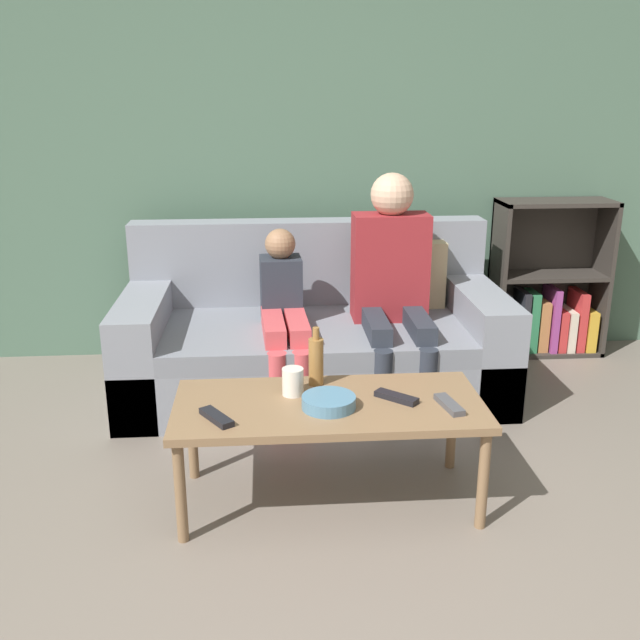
{
  "coord_description": "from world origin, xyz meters",
  "views": [
    {
      "loc": [
        -0.24,
        -1.32,
        1.52
      ],
      "look_at": [
        -0.01,
        1.62,
        0.57
      ],
      "focal_mm": 40.0,
      "sensor_mm": 36.0,
      "label": 1
    }
  ],
  "objects_px": {
    "bottle": "(316,361)",
    "coffee_table": "(329,412)",
    "person_child": "(284,312)",
    "tv_remote_2": "(449,405)",
    "bookshelf": "(545,297)",
    "person_adult": "(392,273)",
    "tv_remote_0": "(216,417)",
    "tv_remote_1": "(396,397)",
    "couch": "(315,339)",
    "snack_bowl": "(329,402)",
    "cup_near": "(293,382)"
  },
  "relations": [
    {
      "from": "person_adult",
      "to": "tv_remote_2",
      "type": "bearing_deg",
      "value": -88.58
    },
    {
      "from": "person_child",
      "to": "tv_remote_0",
      "type": "bearing_deg",
      "value": -106.65
    },
    {
      "from": "tv_remote_0",
      "to": "person_child",
      "type": "bearing_deg",
      "value": 42.98
    },
    {
      "from": "person_adult",
      "to": "person_child",
      "type": "distance_m",
      "value": 0.58
    },
    {
      "from": "couch",
      "to": "person_child",
      "type": "xyz_separation_m",
      "value": [
        -0.16,
        -0.16,
        0.21
      ]
    },
    {
      "from": "snack_bowl",
      "to": "person_adult",
      "type": "bearing_deg",
      "value": 68.78
    },
    {
      "from": "tv_remote_1",
      "to": "bottle",
      "type": "bearing_deg",
      "value": 100.54
    },
    {
      "from": "coffee_table",
      "to": "person_adult",
      "type": "distance_m",
      "value": 1.14
    },
    {
      "from": "couch",
      "to": "bookshelf",
      "type": "distance_m",
      "value": 1.5
    },
    {
      "from": "person_child",
      "to": "tv_remote_2",
      "type": "xyz_separation_m",
      "value": [
        0.58,
        -1.03,
        -0.05
      ]
    },
    {
      "from": "bottle",
      "to": "person_adult",
      "type": "bearing_deg",
      "value": 62.28
    },
    {
      "from": "tv_remote_2",
      "to": "bottle",
      "type": "distance_m",
      "value": 0.54
    },
    {
      "from": "couch",
      "to": "tv_remote_1",
      "type": "relative_size",
      "value": 12.18
    },
    {
      "from": "coffee_table",
      "to": "bottle",
      "type": "xyz_separation_m",
      "value": [
        -0.04,
        0.18,
        0.14
      ]
    },
    {
      "from": "cup_near",
      "to": "person_adult",
      "type": "bearing_deg",
      "value": 60.12
    },
    {
      "from": "bookshelf",
      "to": "bottle",
      "type": "bearing_deg",
      "value": -136.53
    },
    {
      "from": "couch",
      "to": "bookshelf",
      "type": "bearing_deg",
      "value": 18.16
    },
    {
      "from": "coffee_table",
      "to": "person_child",
      "type": "height_order",
      "value": "person_child"
    },
    {
      "from": "coffee_table",
      "to": "tv_remote_1",
      "type": "height_order",
      "value": "tv_remote_1"
    },
    {
      "from": "couch",
      "to": "bookshelf",
      "type": "relative_size",
      "value": 2.1
    },
    {
      "from": "person_adult",
      "to": "cup_near",
      "type": "distance_m",
      "value": 1.1
    },
    {
      "from": "cup_near",
      "to": "snack_bowl",
      "type": "distance_m",
      "value": 0.18
    },
    {
      "from": "tv_remote_2",
      "to": "snack_bowl",
      "type": "bearing_deg",
      "value": 164.55
    },
    {
      "from": "snack_bowl",
      "to": "bottle",
      "type": "relative_size",
      "value": 0.84
    },
    {
      "from": "couch",
      "to": "snack_bowl",
      "type": "distance_m",
      "value": 1.17
    },
    {
      "from": "bottle",
      "to": "coffee_table",
      "type": "bearing_deg",
      "value": -78.65
    },
    {
      "from": "tv_remote_2",
      "to": "snack_bowl",
      "type": "height_order",
      "value": "snack_bowl"
    },
    {
      "from": "person_child",
      "to": "tv_remote_2",
      "type": "distance_m",
      "value": 1.18
    },
    {
      "from": "snack_bowl",
      "to": "couch",
      "type": "bearing_deg",
      "value": 88.56
    },
    {
      "from": "person_child",
      "to": "person_adult",
      "type": "bearing_deg",
      "value": 5.0
    },
    {
      "from": "tv_remote_1",
      "to": "cup_near",
      "type": "bearing_deg",
      "value": 119.57
    },
    {
      "from": "cup_near",
      "to": "tv_remote_1",
      "type": "xyz_separation_m",
      "value": [
        0.38,
        -0.08,
        -0.04
      ]
    },
    {
      "from": "person_child",
      "to": "snack_bowl",
      "type": "xyz_separation_m",
      "value": [
        0.14,
        -1.0,
        -0.04
      ]
    },
    {
      "from": "person_child",
      "to": "bottle",
      "type": "relative_size",
      "value": 3.66
    },
    {
      "from": "couch",
      "to": "tv_remote_0",
      "type": "relative_size",
      "value": 11.49
    },
    {
      "from": "tv_remote_1",
      "to": "bottle",
      "type": "distance_m",
      "value": 0.35
    },
    {
      "from": "couch",
      "to": "person_child",
      "type": "distance_m",
      "value": 0.31
    },
    {
      "from": "snack_bowl",
      "to": "coffee_table",
      "type": "bearing_deg",
      "value": 84.31
    },
    {
      "from": "snack_bowl",
      "to": "tv_remote_2",
      "type": "bearing_deg",
      "value": -4.11
    },
    {
      "from": "bookshelf",
      "to": "coffee_table",
      "type": "relative_size",
      "value": 0.8
    },
    {
      "from": "tv_remote_2",
      "to": "snack_bowl",
      "type": "xyz_separation_m",
      "value": [
        -0.44,
        0.03,
        0.01
      ]
    },
    {
      "from": "bookshelf",
      "to": "person_child",
      "type": "relative_size",
      "value": 1.07
    },
    {
      "from": "tv_remote_2",
      "to": "bottle",
      "type": "height_order",
      "value": "bottle"
    },
    {
      "from": "person_adult",
      "to": "tv_remote_2",
      "type": "distance_m",
      "value": 1.13
    },
    {
      "from": "person_child",
      "to": "bookshelf",
      "type": "bearing_deg",
      "value": 18.98
    },
    {
      "from": "bookshelf",
      "to": "snack_bowl",
      "type": "bearing_deg",
      "value": -131.74
    },
    {
      "from": "bookshelf",
      "to": "bottle",
      "type": "height_order",
      "value": "bookshelf"
    },
    {
      "from": "bookshelf",
      "to": "coffee_table",
      "type": "bearing_deg",
      "value": -132.48
    },
    {
      "from": "person_adult",
      "to": "tv_remote_0",
      "type": "height_order",
      "value": "person_adult"
    },
    {
      "from": "couch",
      "to": "cup_near",
      "type": "distance_m",
      "value": 1.06
    }
  ]
}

